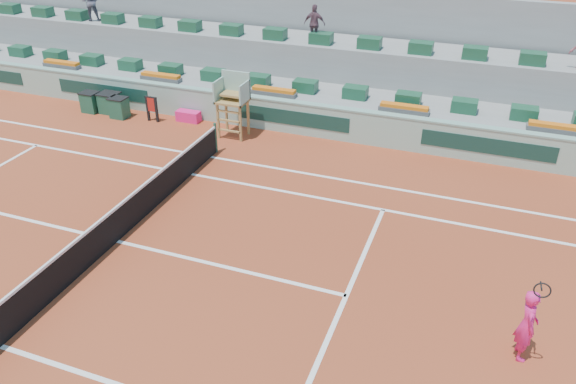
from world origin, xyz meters
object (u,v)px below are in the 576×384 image
Objects in this scene: player_bag at (188,116)px; drink_cooler_a at (119,108)px; umpire_chair at (233,96)px; tennis_player at (527,324)px.

player_bag is 1.14× the size of drink_cooler_a.
player_bag is at bearing 165.92° from umpire_chair.
umpire_chair is at bearing 0.48° from drink_cooler_a.
tennis_player is at bearing -34.48° from player_bag.
drink_cooler_a is at bearing 152.48° from tennis_player.
player_bag is 15.25m from tennis_player.
umpire_chair is at bearing -14.08° from player_bag.
umpire_chair is 13.04m from tennis_player.
umpire_chair is 1.05× the size of tennis_player.
drink_cooler_a is (-5.11, -0.04, -1.12)m from umpire_chair.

